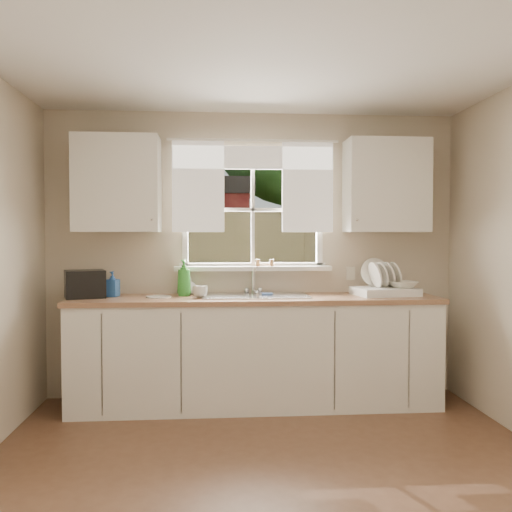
{
  "coord_description": "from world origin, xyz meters",
  "views": [
    {
      "loc": [
        -0.34,
        -2.79,
        1.41
      ],
      "look_at": [
        0.0,
        1.65,
        1.25
      ],
      "focal_mm": 38.0,
      "sensor_mm": 36.0,
      "label": 1
    }
  ],
  "objects": [
    {
      "name": "sill_jars",
      "position": [
        0.1,
        1.94,
        1.18
      ],
      "size": [
        0.16,
        0.04,
        0.06
      ],
      "color": "brown",
      "rests_on": "window"
    },
    {
      "name": "bowl",
      "position": [
        1.24,
        1.66,
        1.01
      ],
      "size": [
        0.28,
        0.28,
        0.06
      ],
      "primitive_type": "imported",
      "rotation": [
        0.0,
        0.0,
        0.19
      ],
      "color": "white",
      "rests_on": "dish_rack"
    },
    {
      "name": "black_appliance",
      "position": [
        -1.4,
        1.71,
        1.02
      ],
      "size": [
        0.38,
        0.35,
        0.23
      ],
      "primitive_type": "cube",
      "rotation": [
        0.0,
        0.0,
        0.32
      ],
      "color": "black",
      "rests_on": "countertop"
    },
    {
      "name": "ceiling",
      "position": [
        0.0,
        0.0,
        2.5
      ],
      "size": [
        3.6,
        4.0,
        0.02
      ],
      "primitive_type": "cube",
      "color": "silver",
      "rests_on": "room_walls"
    },
    {
      "name": "backyard",
      "position": [
        0.58,
        8.42,
        3.46
      ],
      "size": [
        20.0,
        10.0,
        6.13
      ],
      "color": "#335421",
      "rests_on": "ground"
    },
    {
      "name": "upper_cabinet_right",
      "position": [
        1.15,
        1.82,
        1.85
      ],
      "size": [
        0.7,
        0.33,
        0.8
      ],
      "primitive_type": "cube",
      "color": "white",
      "rests_on": "room_walls"
    },
    {
      "name": "ground",
      "position": [
        0.0,
        0.0,
        0.0
      ],
      "size": [
        4.0,
        4.0,
        0.0
      ],
      "primitive_type": "plane",
      "color": "brown",
      "rests_on": "ground"
    },
    {
      "name": "sink",
      "position": [
        0.0,
        1.71,
        0.84
      ],
      "size": [
        0.88,
        0.52,
        0.4
      ],
      "color": "#B7B7BC",
      "rests_on": "countertop"
    },
    {
      "name": "room_walls",
      "position": [
        0.0,
        -0.07,
        1.24
      ],
      "size": [
        3.62,
        4.02,
        2.5
      ],
      "color": "beige",
      "rests_on": "ground"
    },
    {
      "name": "soap_bottle_c",
      "position": [
        -0.56,
        1.88,
        0.99
      ],
      "size": [
        0.15,
        0.15,
        0.16
      ],
      "primitive_type": "imported",
      "rotation": [
        0.0,
        0.0,
        -0.19
      ],
      "color": "beige",
      "rests_on": "countertop"
    },
    {
      "name": "cup",
      "position": [
        -0.46,
        1.64,
        0.96
      ],
      "size": [
        0.14,
        0.14,
        0.1
      ],
      "primitive_type": "imported",
      "rotation": [
        0.0,
        0.0,
        0.13
      ],
      "color": "beige",
      "rests_on": "countertop"
    },
    {
      "name": "saucer",
      "position": [
        -0.8,
        1.67,
        0.92
      ],
      "size": [
        0.21,
        0.21,
        0.01
      ],
      "primitive_type": "cylinder",
      "color": "silver",
      "rests_on": "countertop"
    },
    {
      "name": "dish_rack",
      "position": [
        1.1,
        1.71,
        0.98
      ],
      "size": [
        0.55,
        0.45,
        0.31
      ],
      "color": "white",
      "rests_on": "countertop"
    },
    {
      "name": "countertop",
      "position": [
        0.0,
        1.68,
        0.89
      ],
      "size": [
        3.04,
        0.65,
        0.04
      ],
      "primitive_type": "cube",
      "color": "#986C4C",
      "rests_on": "base_cabinets"
    },
    {
      "name": "soap_bottle_a",
      "position": [
        -0.6,
        1.79,
        1.06
      ],
      "size": [
        0.15,
        0.15,
        0.31
      ],
      "primitive_type": "imported",
      "rotation": [
        0.0,
        0.0,
        -0.3
      ],
      "color": "#2E892C",
      "rests_on": "countertop"
    },
    {
      "name": "upper_cabinet_left",
      "position": [
        -1.15,
        1.82,
        1.85
      ],
      "size": [
        0.7,
        0.33,
        0.8
      ],
      "primitive_type": "cube",
      "color": "white",
      "rests_on": "room_walls"
    },
    {
      "name": "soap_bottle_b",
      "position": [
        -1.19,
        1.78,
        1.02
      ],
      "size": [
        0.12,
        0.12,
        0.21
      ],
      "primitive_type": "imported",
      "rotation": [
        0.0,
        0.0,
        -0.26
      ],
      "color": "#2E61AE",
      "rests_on": "countertop"
    },
    {
      "name": "wall_outlet",
      "position": [
        0.88,
        1.99,
        1.08
      ],
      "size": [
        0.08,
        0.01,
        0.12
      ],
      "primitive_type": "cube",
      "color": "beige",
      "rests_on": "room_walls"
    },
    {
      "name": "base_cabinets",
      "position": [
        0.0,
        1.68,
        0.43
      ],
      "size": [
        3.0,
        0.62,
        0.87
      ],
      "primitive_type": "cube",
      "color": "white",
      "rests_on": "ground"
    },
    {
      "name": "curtains",
      "position": [
        0.0,
        1.95,
        1.93
      ],
      "size": [
        1.5,
        0.03,
        0.81
      ],
      "color": "white",
      "rests_on": "room_walls"
    },
    {
      "name": "window",
      "position": [
        0.0,
        2.0,
        1.49
      ],
      "size": [
        1.38,
        0.16,
        1.06
      ],
      "color": "white",
      "rests_on": "room_walls"
    }
  ]
}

